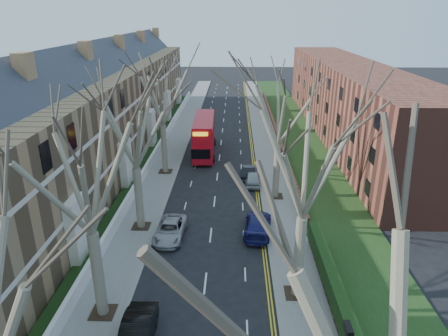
{
  "coord_description": "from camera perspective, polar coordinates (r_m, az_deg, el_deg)",
  "views": [
    {
      "loc": [
        1.79,
        -12.25,
        16.29
      ],
      "look_at": [
        0.89,
        20.62,
        3.48
      ],
      "focal_mm": 32.0,
      "sensor_mm": 36.0,
      "label": 1
    }
  ],
  "objects": [
    {
      "name": "terrace_left",
      "position": [
        47.17,
        -17.72,
        7.09
      ],
      "size": [
        9.7,
        78.0,
        13.6
      ],
      "color": "#97744D",
      "rests_on": "ground"
    },
    {
      "name": "double_decker_bus",
      "position": [
        49.04,
        -2.86,
        4.49
      ],
      "size": [
        2.9,
        10.46,
        4.37
      ],
      "rotation": [
        0.0,
        0.0,
        3.17
      ],
      "color": "#B20C19",
      "rests_on": "ground"
    },
    {
      "name": "tree_left_dist",
      "position": [
        41.49,
        -9.05,
        11.69
      ],
      "size": [
        10.5,
        10.5,
        14.71
      ],
      "color": "#68624A",
      "rests_on": "ground"
    },
    {
      "name": "tree_right_far",
      "position": [
        35.19,
        8.02,
        9.53
      ],
      "size": [
        10.15,
        10.15,
        14.22
      ],
      "color": "#68624A",
      "rests_on": "ground"
    },
    {
      "name": "car_left_far",
      "position": [
        31.47,
        -7.67,
        -8.74
      ],
      "size": [
        2.35,
        4.73,
        1.29
      ],
      "primitive_type": "imported",
      "rotation": [
        0.0,
        0.0,
        -0.05
      ],
      "color": "#9B9A9F",
      "rests_on": "ground"
    },
    {
      "name": "grass_verge_right",
      "position": [
        54.44,
        10.72,
        3.66
      ],
      "size": [
        6.0,
        102.0,
        0.06
      ],
      "color": "#1A3613",
      "rests_on": "ground"
    },
    {
      "name": "front_wall_left",
      "position": [
        46.96,
        -10.13,
        1.45
      ],
      "size": [
        0.3,
        78.0,
        1.0
      ],
      "color": "white",
      "rests_on": "ground"
    },
    {
      "name": "tree_left_mid",
      "position": [
        20.85,
        -19.6,
        1.17
      ],
      "size": [
        10.5,
        10.5,
        14.71
      ],
      "color": "#68624A",
      "rests_on": "ground"
    },
    {
      "name": "car_right_near",
      "position": [
        31.87,
        4.85,
        -8.04
      ],
      "size": [
        2.56,
        5.18,
        1.45
      ],
      "primitive_type": "imported",
      "rotation": [
        0.0,
        0.0,
        3.03
      ],
      "color": "navy",
      "rests_on": "ground"
    },
    {
      "name": "car_left_mid",
      "position": [
        22.79,
        -12.39,
        -22.32
      ],
      "size": [
        1.66,
        4.59,
        1.5
      ],
      "primitive_type": "imported",
      "rotation": [
        0.0,
        0.0,
        0.02
      ],
      "color": "black",
      "rests_on": "ground"
    },
    {
      "name": "tree_left_far",
      "position": [
        30.07,
        -13.01,
        7.18
      ],
      "size": [
        10.15,
        10.15,
        14.22
      ],
      "color": "#68624A",
      "rests_on": "ground"
    },
    {
      "name": "pavement_right",
      "position": [
        53.93,
        5.98,
        3.65
      ],
      "size": [
        3.0,
        102.0,
        0.12
      ],
      "primitive_type": "cube",
      "color": "slate",
      "rests_on": "ground"
    },
    {
      "name": "tree_right_mid",
      "position": [
        21.7,
        11.87,
        2.74
      ],
      "size": [
        10.5,
        10.5,
        14.71
      ],
      "color": "#68624A",
      "rests_on": "ground"
    },
    {
      "name": "flats_right",
      "position": [
        58.53,
        17.29,
        9.2
      ],
      "size": [
        13.97,
        54.0,
        10.0
      ],
      "color": "brown",
      "rests_on": "ground"
    },
    {
      "name": "pavement_left",
      "position": [
        54.32,
        -6.77,
        3.75
      ],
      "size": [
        3.0,
        102.0,
        0.12
      ],
      "primitive_type": "cube",
      "color": "slate",
      "rests_on": "ground"
    },
    {
      "name": "car_right_mid",
      "position": [
        40.51,
        4.11,
        -1.45
      ],
      "size": [
        1.67,
        3.96,
        1.34
      ],
      "primitive_type": "imported",
      "rotation": [
        0.0,
        0.0,
        3.12
      ],
      "color": "#9CA0A4",
      "rests_on": "ground"
    },
    {
      "name": "car_right_far",
      "position": [
        41.98,
        3.57,
        -0.61
      ],
      "size": [
        1.79,
        4.15,
        1.33
      ],
      "primitive_type": "imported",
      "rotation": [
        0.0,
        0.0,
        3.04
      ],
      "color": "black",
      "rests_on": "ground"
    }
  ]
}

